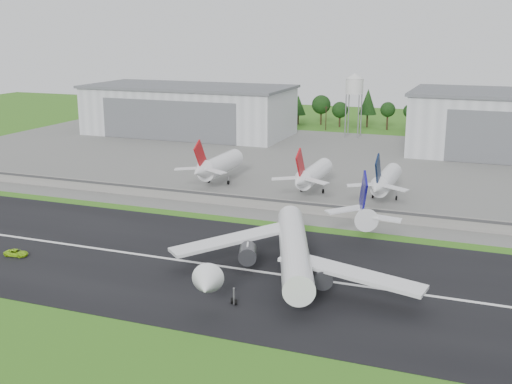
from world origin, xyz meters
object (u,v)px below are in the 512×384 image
at_px(parked_jet_red_a, 216,166).
at_px(parked_jet_navy, 385,181).
at_px(parked_jet_red_b, 311,175).
at_px(ground_vehicle, 16,253).
at_px(main_airliner, 293,255).

relative_size(parked_jet_red_a, parked_jet_navy, 1.00).
relative_size(parked_jet_red_b, parked_jet_navy, 1.00).
bearing_deg(ground_vehicle, parked_jet_red_a, -16.36).
height_order(main_airliner, parked_jet_red_a, main_airliner).
height_order(ground_vehicle, parked_jet_navy, parked_jet_navy).
relative_size(ground_vehicle, parked_jet_red_b, 0.17).
height_order(parked_jet_red_b, parked_jet_navy, parked_jet_navy).
relative_size(ground_vehicle, parked_jet_red_a, 0.17).
height_order(ground_vehicle, parked_jet_red_b, parked_jet_red_b).
bearing_deg(ground_vehicle, parked_jet_navy, -47.50).
bearing_deg(main_airliner, ground_vehicle, -10.50).
distance_m(main_airliner, parked_jet_navy, 67.30).
height_order(main_airliner, parked_jet_navy, main_airliner).
bearing_deg(parked_jet_navy, ground_vehicle, -131.51).
height_order(main_airliner, parked_jet_red_b, main_airliner).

